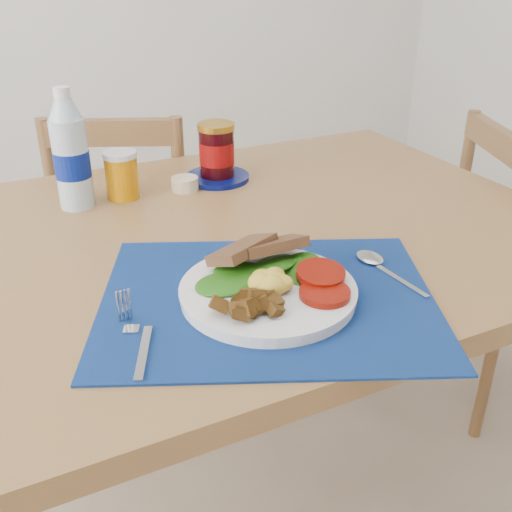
{
  "coord_description": "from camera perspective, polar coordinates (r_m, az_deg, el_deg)",
  "views": [
    {
      "loc": [
        -0.33,
        -0.72,
        1.22
      ],
      "look_at": [
        0.02,
        -0.01,
        0.8
      ],
      "focal_mm": 42.0,
      "sensor_mm": 36.0,
      "label": 1
    }
  ],
  "objects": [
    {
      "name": "table",
      "position": [
        1.12,
        -5.64,
        -2.09
      ],
      "size": [
        1.4,
        0.9,
        0.75
      ],
      "color": "brown",
      "rests_on": "ground"
    },
    {
      "name": "ramekin",
      "position": [
        1.29,
        -6.79,
        6.83
      ],
      "size": [
        0.06,
        0.06,
        0.03
      ],
      "primitive_type": "cylinder",
      "color": "beige",
      "rests_on": "table"
    },
    {
      "name": "jam_on_saucer",
      "position": [
        1.33,
        -3.76,
        9.54
      ],
      "size": [
        0.14,
        0.14,
        0.13
      ],
      "color": "#040D4F",
      "rests_on": "table"
    },
    {
      "name": "placemat",
      "position": [
        0.89,
        1.14,
        -4.05
      ],
      "size": [
        0.6,
        0.55,
        0.0
      ],
      "primitive_type": "cube",
      "rotation": [
        0.0,
        0.0,
        -0.42
      ],
      "color": "black",
      "rests_on": "table"
    },
    {
      "name": "fork",
      "position": [
        0.81,
        -11.39,
        -7.62
      ],
      "size": [
        0.06,
        0.16,
        0.0
      ],
      "rotation": [
        0.0,
        0.0,
        -0.41
      ],
      "color": "#B2B5BA",
      "rests_on": "placemat"
    },
    {
      "name": "water_bottle",
      "position": [
        1.23,
        -17.2,
        9.09
      ],
      "size": [
        0.07,
        0.07,
        0.24
      ],
      "color": "#ADBFCC",
      "rests_on": "table"
    },
    {
      "name": "juice_glass",
      "position": [
        1.27,
        -12.66,
        7.42
      ],
      "size": [
        0.07,
        0.07,
        0.09
      ],
      "primitive_type": "cylinder",
      "color": "#CB7805",
      "rests_on": "table"
    },
    {
      "name": "chair_far",
      "position": [
        1.72,
        -12.14,
        3.31
      ],
      "size": [
        0.5,
        0.49,
        1.03
      ],
      "rotation": [
        0.0,
        0.0,
        2.73
      ],
      "color": "brown",
      "rests_on": "ground"
    },
    {
      "name": "spoon",
      "position": [
        0.99,
        11.7,
        -0.92
      ],
      "size": [
        0.04,
        0.17,
        0.0
      ],
      "rotation": [
        0.0,
        0.0,
        0.08
      ],
      "color": "#B2B5BA",
      "rests_on": "placemat"
    },
    {
      "name": "breakfast_plate",
      "position": [
        0.87,
        0.96,
        -3.13
      ],
      "size": [
        0.26,
        0.26,
        0.06
      ],
      "rotation": [
        0.0,
        0.0,
        0.26
      ],
      "color": "silver",
      "rests_on": "placemat"
    }
  ]
}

